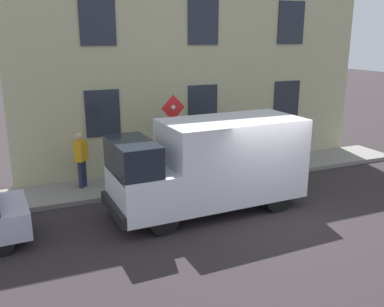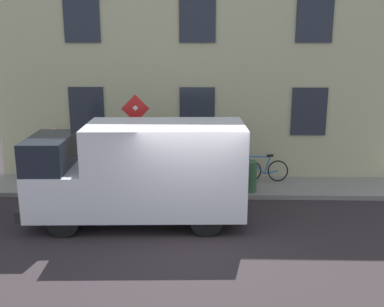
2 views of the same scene
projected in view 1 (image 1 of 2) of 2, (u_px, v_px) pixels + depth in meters
name	position (u px, v px, depth m)	size (l,w,h in m)	color
ground_plane	(265.00, 211.00, 11.64)	(80.00, 80.00, 0.00)	#2C2527
sidewalk_slab	(213.00, 174.00, 14.59)	(1.85, 14.73, 0.14)	gray
building_facade	(199.00, 69.00, 14.78)	(0.75, 12.73, 7.11)	#B4AF86
sign_post_stacked	(173.00, 132.00, 12.83)	(0.17, 0.56, 2.72)	#474C47
delivery_van	(212.00, 163.00, 11.44)	(2.21, 5.40, 2.50)	silver
bicycle_blue	(258.00, 153.00, 15.56)	(0.50, 1.71, 0.89)	black
bicycle_red	(238.00, 155.00, 15.24)	(0.46, 1.71, 0.89)	black
bicycle_orange	(217.00, 158.00, 14.92)	(0.50, 1.72, 0.89)	black
pedestrian	(81.00, 158.00, 12.88)	(0.47, 0.45, 1.72)	#262B47
litter_bin	(261.00, 159.00, 14.52)	(0.44, 0.44, 0.90)	#2D5133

